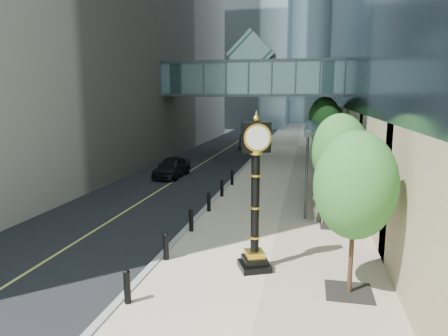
{
  "coord_description": "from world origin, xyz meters",
  "views": [
    {
      "loc": [
        2.21,
        -8.82,
        5.92
      ],
      "look_at": [
        -1.1,
        6.82,
        3.06
      ],
      "focal_mm": 32.0,
      "sensor_mm": 36.0,
      "label": 1
    }
  ],
  "objects": [
    {
      "name": "ground",
      "position": [
        0.0,
        0.0,
        0.0
      ],
      "size": [
        320.0,
        320.0,
        0.0
      ],
      "primitive_type": "plane",
      "color": "gray",
      "rests_on": "ground"
    },
    {
      "name": "skywalk",
      "position": [
        -3.0,
        28.0,
        7.71
      ],
      "size": [
        17.0,
        4.2,
        5.8
      ],
      "color": "#476F72",
      "rests_on": "ground"
    },
    {
      "name": "distant_tower_c",
      "position": [
        -6.0,
        120.0,
        32.5
      ],
      "size": [
        22.0,
        22.0,
        65.0
      ],
      "primitive_type": "cube",
      "color": "#92ABB8",
      "rests_on": "ground"
    },
    {
      "name": "car_near",
      "position": [
        -7.64,
        18.97,
        0.77
      ],
      "size": [
        1.92,
        4.47,
        1.5
      ],
      "primitive_type": "imported",
      "rotation": [
        0.0,
        0.0,
        -0.03
      ],
      "color": "black",
      "rests_on": "road"
    },
    {
      "name": "sidewalk",
      "position": [
        1.0,
        40.0,
        0.03
      ],
      "size": [
        8.0,
        180.0,
        0.06
      ],
      "primitive_type": "cube",
      "color": "#B6A88C",
      "rests_on": "ground"
    },
    {
      "name": "bollard_row",
      "position": [
        -2.7,
        9.0,
        0.51
      ],
      "size": [
        0.2,
        16.2,
        0.9
      ],
      "color": "black",
      "rests_on": "sidewalk"
    },
    {
      "name": "car_far",
      "position": [
        -4.62,
        36.96,
        0.85
      ],
      "size": [
        2.28,
        5.18,
        1.65
      ],
      "primitive_type": "imported",
      "rotation": [
        0.0,
        0.0,
        3.25
      ],
      "color": "black",
      "rests_on": "road"
    },
    {
      "name": "street_trees",
      "position": [
        3.6,
        17.56,
        3.59
      ],
      "size": [
        2.85,
        28.62,
        5.86
      ],
      "color": "black",
      "rests_on": "sidewalk"
    },
    {
      "name": "pedestrian",
      "position": [
        2.83,
        9.74,
        0.95
      ],
      "size": [
        0.68,
        0.47,
        1.79
      ],
      "primitive_type": "imported",
      "rotation": [
        0.0,
        0.0,
        3.08
      ],
      "color": "#B6B0A7",
      "rests_on": "sidewalk"
    },
    {
      "name": "entrance_canopy",
      "position": [
        3.48,
        14.0,
        4.19
      ],
      "size": [
        3.0,
        8.0,
        4.38
      ],
      "color": "#383F44",
      "rests_on": "ground"
    },
    {
      "name": "street_clock",
      "position": [
        0.56,
        4.06,
        2.35
      ],
      "size": [
        1.3,
        1.3,
        5.27
      ],
      "rotation": [
        0.0,
        0.0,
        0.41
      ],
      "color": "black",
      "rests_on": "sidewalk"
    },
    {
      "name": "road",
      "position": [
        -7.0,
        40.0,
        0.01
      ],
      "size": [
        8.0,
        180.0,
        0.02
      ],
      "primitive_type": "cube",
      "color": "black",
      "rests_on": "ground"
    },
    {
      "name": "curb",
      "position": [
        -3.0,
        40.0,
        0.04
      ],
      "size": [
        0.25,
        180.0,
        0.07
      ],
      "primitive_type": "cube",
      "color": "gray",
      "rests_on": "ground"
    }
  ]
}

